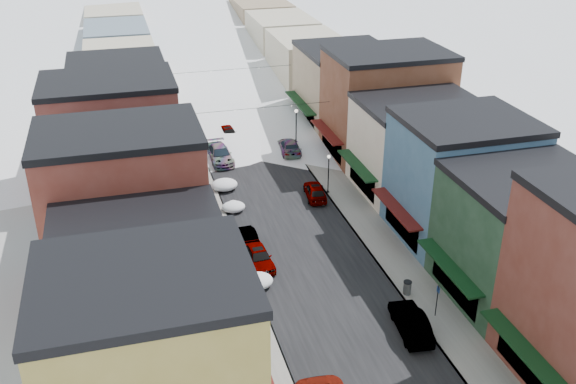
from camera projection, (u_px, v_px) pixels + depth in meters
road at (222, 105)px, 85.78m from camera, size 10.00×160.00×0.01m
sidewalk_left at (173, 109)px, 84.18m from camera, size 3.20×160.00×0.15m
sidewalk_right at (270, 101)px, 87.31m from camera, size 3.20×160.00×0.15m
curb_left at (185, 108)px, 84.55m from camera, size 0.10×160.00×0.15m
curb_right at (259, 101)px, 86.94m from camera, size 0.10×160.00×0.15m
bldg_l_yellow at (153, 370)px, 31.74m from camera, size 11.30×8.70×11.50m
bldg_l_cream at (143, 290)px, 39.52m from camera, size 11.30×8.20×9.50m
bldg_l_brick_near at (126, 211)px, 45.64m from camera, size 12.30×8.20×12.50m
bldg_l_grayblue at (130, 182)px, 53.88m from camera, size 11.30×9.20×9.00m
bldg_l_brick_far at (113, 135)px, 60.97m from camera, size 13.30×9.20×11.00m
bldg_l_tan at (120, 106)px, 70.06m from camera, size 11.30×11.20×10.00m
bldg_r_green at (523, 237)px, 45.35m from camera, size 11.30×9.20×9.50m
bldg_r_blue at (460, 178)px, 52.90m from camera, size 11.30×9.20×10.50m
bldg_r_cream at (417, 146)px, 61.12m from camera, size 12.30×9.20×9.00m
bldg_r_brick_far at (386, 104)px, 68.45m from camera, size 13.30×9.20×11.50m
bldg_r_tan at (345, 87)px, 77.29m from camera, size 11.30×11.20×9.50m
distant_blocks at (196, 37)px, 103.85m from camera, size 34.00×55.00×8.00m
overhead_cables at (239, 87)px, 72.23m from camera, size 16.40×15.04×0.04m
car_silver_sedan at (258, 256)px, 50.44m from camera, size 2.12×4.67×1.55m
car_dark_hatch at (249, 241)px, 52.80m from camera, size 1.58×4.13×1.34m
car_silver_wagon at (220, 154)px, 68.69m from camera, size 2.46×5.72×1.64m
car_green_sedan at (411, 322)px, 43.02m from camera, size 2.26×5.11×1.63m
car_gray_suv at (315, 191)px, 60.94m from camera, size 2.33×4.59×1.50m
car_black_sedan at (289, 146)px, 70.80m from camera, size 2.71×5.47×1.53m
car_lane_silver at (228, 133)px, 74.46m from camera, size 2.22×4.64×1.53m
car_lane_white at (225, 96)px, 87.38m from camera, size 2.62×4.95×1.33m
parking_sign at (437, 298)px, 44.07m from camera, size 0.07×0.34×2.51m
trash_can at (407, 288)px, 46.81m from camera, size 0.62×0.62×1.06m
streetlamp_near at (329, 169)px, 60.94m from camera, size 0.32×0.32×3.89m
streetlamp_far at (296, 124)px, 70.38m from camera, size 0.39×0.39×4.69m
snow_pile_near at (257, 281)px, 47.96m from camera, size 2.41×2.68×1.02m
snow_pile_mid at (234, 207)px, 58.74m from camera, size 2.13×2.51×0.90m
snow_pile_far at (224, 184)px, 62.70m from camera, size 2.58×2.79×1.09m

